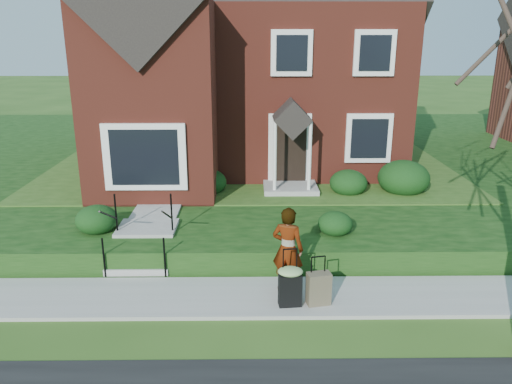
{
  "coord_description": "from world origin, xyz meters",
  "views": [
    {
      "loc": [
        0.0,
        -8.95,
        5.06
      ],
      "look_at": [
        0.13,
        2.0,
        1.63
      ],
      "focal_mm": 35.0,
      "sensor_mm": 36.0,
      "label": 1
    }
  ],
  "objects_px": {
    "woman": "(288,249)",
    "suitcase_olive": "(319,288)",
    "front_steps": "(144,242)",
    "suitcase_black": "(290,284)"
  },
  "relations": [
    {
      "from": "woman",
      "to": "suitcase_black",
      "type": "xyz_separation_m",
      "value": [
        0.01,
        -0.65,
        -0.44
      ]
    },
    {
      "from": "front_steps",
      "to": "suitcase_black",
      "type": "distance_m",
      "value": 3.94
    },
    {
      "from": "woman",
      "to": "suitcase_olive",
      "type": "relative_size",
      "value": 1.81
    },
    {
      "from": "suitcase_black",
      "to": "suitcase_olive",
      "type": "relative_size",
      "value": 1.18
    },
    {
      "from": "woman",
      "to": "suitcase_black",
      "type": "relative_size",
      "value": 1.53
    },
    {
      "from": "woman",
      "to": "suitcase_black",
      "type": "distance_m",
      "value": 0.78
    },
    {
      "from": "woman",
      "to": "suitcase_olive",
      "type": "xyz_separation_m",
      "value": [
        0.56,
        -0.6,
        -0.56
      ]
    },
    {
      "from": "front_steps",
      "to": "woman",
      "type": "relative_size",
      "value": 1.14
    },
    {
      "from": "suitcase_olive",
      "to": "front_steps",
      "type": "bearing_deg",
      "value": 138.55
    },
    {
      "from": "front_steps",
      "to": "suitcase_olive",
      "type": "distance_m",
      "value": 4.39
    }
  ]
}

